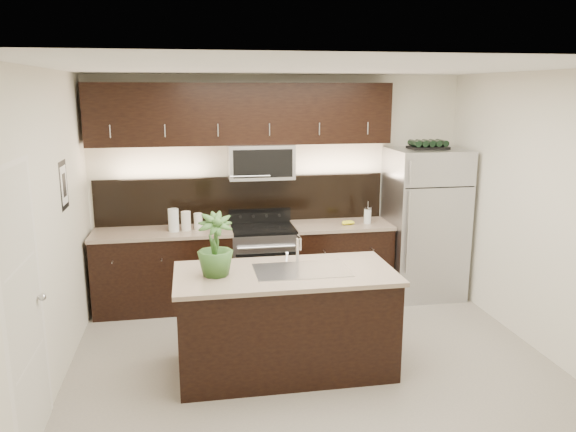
# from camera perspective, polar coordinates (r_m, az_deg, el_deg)

# --- Properties ---
(ground) EXTENTS (4.50, 4.50, 0.00)m
(ground) POSITION_cam_1_polar(r_m,az_deg,el_deg) (5.45, 2.60, -14.88)
(ground) COLOR gray
(ground) RESTS_ON ground
(room_walls) EXTENTS (4.52, 4.02, 2.71)m
(room_walls) POSITION_cam_1_polar(r_m,az_deg,el_deg) (4.84, 1.61, 2.88)
(room_walls) COLOR silver
(room_walls) RESTS_ON ground
(counter_run) EXTENTS (3.51, 0.65, 0.94)m
(counter_run) POSITION_cam_1_polar(r_m,az_deg,el_deg) (6.75, -4.29, -5.03)
(counter_run) COLOR black
(counter_run) RESTS_ON ground
(upper_fixtures) EXTENTS (3.49, 0.40, 1.66)m
(upper_fixtures) POSITION_cam_1_polar(r_m,az_deg,el_deg) (6.59, -4.43, 9.35)
(upper_fixtures) COLOR black
(upper_fixtures) RESTS_ON counter_run
(island) EXTENTS (1.96, 0.96, 0.94)m
(island) POSITION_cam_1_polar(r_m,az_deg,el_deg) (5.18, -0.28, -10.57)
(island) COLOR black
(island) RESTS_ON ground
(sink_faucet) EXTENTS (0.84, 0.50, 0.28)m
(sink_faucet) POSITION_cam_1_polar(r_m,az_deg,el_deg) (5.05, 1.38, -5.35)
(sink_faucet) COLOR silver
(sink_faucet) RESTS_ON island
(refrigerator) EXTENTS (0.88, 0.80, 1.83)m
(refrigerator) POSITION_cam_1_polar(r_m,az_deg,el_deg) (7.12, 13.62, -0.70)
(refrigerator) COLOR #B2B2B7
(refrigerator) RESTS_ON ground
(wine_rack) EXTENTS (0.45, 0.28, 0.11)m
(wine_rack) POSITION_cam_1_polar(r_m,az_deg,el_deg) (6.96, 14.04, 7.04)
(wine_rack) COLOR black
(wine_rack) RESTS_ON refrigerator
(plant) EXTENTS (0.34, 0.34, 0.55)m
(plant) POSITION_cam_1_polar(r_m,az_deg,el_deg) (4.88, -7.42, -2.92)
(plant) COLOR #2F5823
(plant) RESTS_ON island
(canisters) EXTENTS (0.39, 0.17, 0.26)m
(canisters) POSITION_cam_1_polar(r_m,az_deg,el_deg) (6.54, -10.62, -0.46)
(canisters) COLOR silver
(canisters) RESTS_ON counter_run
(french_press) EXTENTS (0.09, 0.09, 0.26)m
(french_press) POSITION_cam_1_polar(r_m,az_deg,el_deg) (6.85, 8.08, 0.07)
(french_press) COLOR silver
(french_press) RESTS_ON counter_run
(bananas) EXTENTS (0.18, 0.16, 0.05)m
(bananas) POSITION_cam_1_polar(r_m,az_deg,el_deg) (6.75, 5.70, -0.68)
(bananas) COLOR yellow
(bananas) RESTS_ON counter_run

